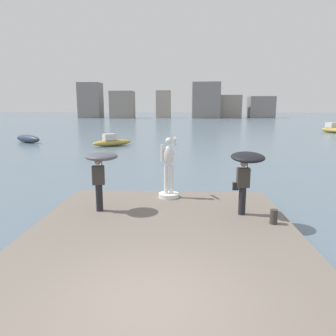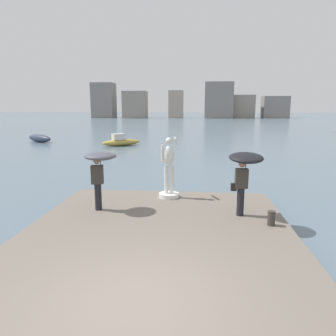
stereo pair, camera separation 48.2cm
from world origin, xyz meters
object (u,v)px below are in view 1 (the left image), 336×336
statue_white_figure (169,174)px  boat_far (332,129)px  onlooker_left (101,165)px  boat_near (28,139)px  boat_mid (112,142)px  mooring_bollard (274,217)px  onlooker_right (246,166)px

statue_white_figure → boat_far: bearing=58.3°
onlooker_left → boat_far: (25.14, 38.99, -1.40)m
boat_near → boat_mid: bearing=-14.8°
onlooker_left → mooring_bollard: onlooker_left is taller
mooring_bollard → boat_far: (19.90, 39.96, -0.10)m
mooring_bollard → boat_far: size_ratio=0.09×
mooring_bollard → boat_far: 44.64m
mooring_bollard → boat_near: boat_near is taller
onlooker_left → boat_far: 46.41m
onlooker_left → boat_near: (-13.99, 23.11, -1.50)m
mooring_bollard → boat_mid: 23.55m
boat_mid → boat_near: bearing=165.2°
statue_white_figure → boat_far: size_ratio=0.46×
statue_white_figure → boat_near: (-16.08, 21.48, -0.86)m
statue_white_figure → mooring_bollard: statue_white_figure is taller
onlooker_left → boat_far: bearing=57.2°
boat_near → boat_far: (39.12, 15.89, 0.10)m
onlooker_left → mooring_bollard: size_ratio=4.48×
boat_mid → onlooker_left: bearing=-78.1°
onlooker_right → boat_mid: bearing=113.2°
onlooker_left → boat_mid: onlooker_left is taller
onlooker_left → boat_near: size_ratio=0.47×
boat_near → boat_mid: 9.99m
statue_white_figure → onlooker_left: bearing=-142.0°
statue_white_figure → mooring_bollard: size_ratio=5.34×
mooring_bollard → boat_far: boat_far is taller
onlooker_right → boat_near: bearing=128.6°
onlooker_left → boat_mid: size_ratio=0.50×
onlooker_left → statue_white_figure: bearing=38.0°
boat_mid → statue_white_figure: bearing=-71.3°
mooring_bollard → boat_mid: boat_mid is taller
onlooker_right → boat_far: 44.25m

